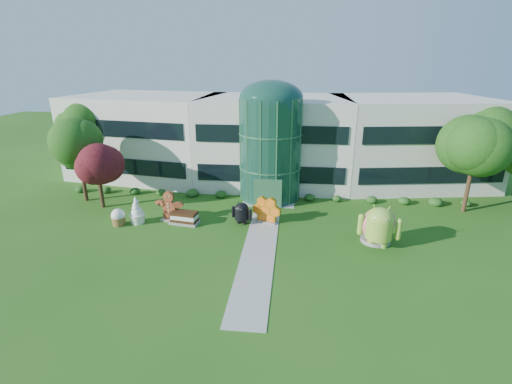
# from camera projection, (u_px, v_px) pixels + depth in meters

# --- Properties ---
(ground) EXTENTS (140.00, 140.00, 0.00)m
(ground) POSITION_uv_depth(u_px,v_px,m) (258.00, 255.00, 26.53)
(ground) COLOR #215114
(ground) RESTS_ON ground
(building) EXTENTS (46.00, 15.00, 9.30)m
(building) POSITION_uv_depth(u_px,v_px,m) (274.00, 139.00, 41.80)
(building) COLOR beige
(building) RESTS_ON ground
(atrium) EXTENTS (6.00, 6.00, 9.80)m
(atrium) POSITION_uv_depth(u_px,v_px,m) (270.00, 149.00, 36.10)
(atrium) COLOR #194738
(atrium) RESTS_ON ground
(walkway) EXTENTS (2.40, 20.00, 0.04)m
(walkway) POSITION_uv_depth(u_px,v_px,m) (261.00, 242.00, 28.40)
(walkway) COLOR #9E9E93
(walkway) RESTS_ON ground
(tree_red) EXTENTS (4.00, 4.00, 6.00)m
(tree_red) POSITION_uv_depth(u_px,v_px,m) (99.00, 177.00, 34.06)
(tree_red) COLOR #3F0C14
(tree_red) RESTS_ON ground
(trees_backdrop) EXTENTS (52.00, 8.00, 8.40)m
(trees_backdrop) POSITION_uv_depth(u_px,v_px,m) (271.00, 154.00, 37.28)
(trees_backdrop) COLOR #1D4B12
(trees_backdrop) RESTS_ON ground
(android_green) EXTENTS (3.60, 2.79, 3.63)m
(android_green) POSITION_uv_depth(u_px,v_px,m) (380.00, 224.00, 27.13)
(android_green) COLOR #90BB3C
(android_green) RESTS_ON ground
(android_black) EXTENTS (2.25, 1.84, 2.20)m
(android_black) POSITION_uv_depth(u_px,v_px,m) (242.00, 212.00, 31.17)
(android_black) COLOR black
(android_black) RESTS_ON ground
(donut) EXTENTS (3.06, 2.15, 2.89)m
(donut) POSITION_uv_depth(u_px,v_px,m) (377.00, 224.00, 27.98)
(donut) COLOR #E95877
(donut) RESTS_ON ground
(gingerbread) EXTENTS (3.05, 1.60, 2.68)m
(gingerbread) POSITION_uv_depth(u_px,v_px,m) (169.00, 206.00, 31.80)
(gingerbread) COLOR maroon
(gingerbread) RESTS_ON ground
(ice_cream_sandwich) EXTENTS (2.57, 1.57, 1.08)m
(ice_cream_sandwich) POSITION_uv_depth(u_px,v_px,m) (184.00, 218.00, 31.40)
(ice_cream_sandwich) COLOR black
(ice_cream_sandwich) RESTS_ON ground
(honeycomb) EXTENTS (2.79, 1.63, 2.07)m
(honeycomb) POSITION_uv_depth(u_px,v_px,m) (267.00, 211.00, 31.48)
(honeycomb) COLOR orange
(honeycomb) RESTS_ON ground
(froyo) EXTENTS (1.46, 1.46, 2.37)m
(froyo) POSITION_uv_depth(u_px,v_px,m) (137.00, 210.00, 31.28)
(froyo) COLOR white
(froyo) RESTS_ON ground
(cupcake) EXTENTS (1.35, 1.35, 1.47)m
(cupcake) POSITION_uv_depth(u_px,v_px,m) (118.00, 217.00, 31.01)
(cupcake) COLOR white
(cupcake) RESTS_ON ground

